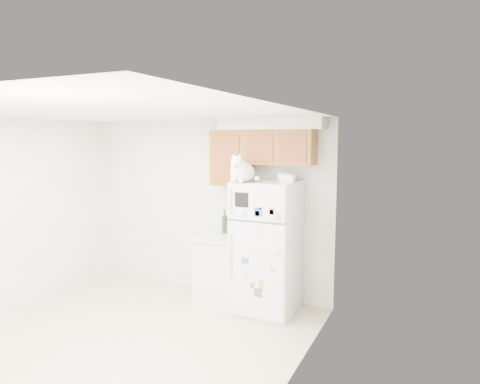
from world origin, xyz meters
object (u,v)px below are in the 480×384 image
Objects in this scene: refrigerator at (266,247)px; storage_box_front at (288,179)px; base_counter at (222,268)px; cat at (242,171)px; bottle_amber at (228,225)px; storage_box_back at (286,177)px; bottle_green at (225,221)px.

refrigerator is 11.33× the size of storage_box_front.
base_counter is (-0.69, 0.07, -0.39)m from refrigerator.
cat reaches higher than bottle_amber.
base_counter is 3.59× the size of bottle_amber.
base_counter is at bearing -153.99° from storage_box_back.
cat reaches higher than base_counter.
bottle_green is (-0.72, 0.24, 0.23)m from refrigerator.
base_counter is at bearing -78.73° from bottle_green.
storage_box_back is 0.70× the size of bottle_amber.
storage_box_back is 0.17m from storage_box_front.
bottle_amber is (-0.92, 0.19, -0.70)m from storage_box_front.
refrigerator reaches higher than base_counter.
refrigerator is 3.30× the size of cat.
storage_box_front is 0.59× the size of bottle_amber.
storage_box_front is at bearing -2.12° from refrigerator.
storage_box_front reaches higher than base_counter.
storage_box_back reaches higher than bottle_amber.
cat is 2.86× the size of storage_box_back.
storage_box_back reaches higher than base_counter.
storage_box_back is (0.90, 0.07, 1.29)m from base_counter.
storage_box_front is (0.07, -0.16, -0.01)m from storage_box_back.
cat is 0.58m from storage_box_front.
base_counter is at bearing -114.00° from bottle_amber.
base_counter is at bearing 173.35° from storage_box_front.
bottle_amber is (-0.85, 0.04, -0.70)m from storage_box_back.
bottle_amber is at bearing 163.96° from refrigerator.
refrigerator is at bearing 176.18° from storage_box_front.
bottle_amber reaches higher than base_counter.
refrigerator is at bearing 47.59° from cat.
refrigerator is at bearing -16.04° from bottle_amber.
storage_box_front is (0.28, -0.01, 0.89)m from refrigerator.
cat is at bearing -36.13° from base_counter.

